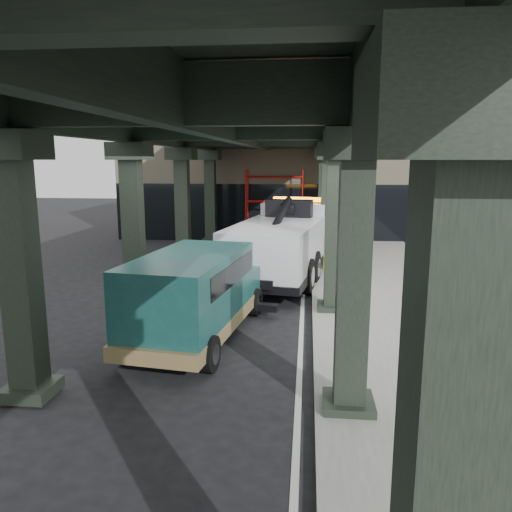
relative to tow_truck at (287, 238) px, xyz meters
The scene contains 8 objects.
ground 7.11m from the tow_truck, 98.41° to the right, with size 90.00×90.00×0.00m, color black.
sidewalk 6.16m from the tow_truck, 54.42° to the right, with size 5.00×40.00×0.15m, color gray.
lane_stripe 5.14m from the tow_truck, 82.00° to the right, with size 0.12×38.00×0.01m, color silver.
viaduct 6.43m from the tow_truck, 106.21° to the right, with size 7.40×32.00×6.40m.
building 13.40m from the tow_truck, 85.71° to the left, with size 22.00×10.00×8.00m, color #C6B793.
scaffolding 7.86m from the tow_truck, 97.44° to the left, with size 3.08×0.88×4.00m.
tow_truck is the anchor object (origin of this frame).
towed_van 7.70m from the tow_truck, 104.85° to the right, with size 2.85×5.80×2.26m.
Camera 1 is at (1.81, -12.40, 4.50)m, focal length 35.00 mm.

